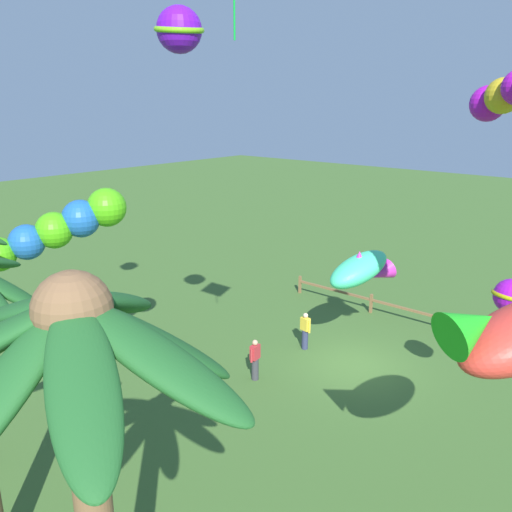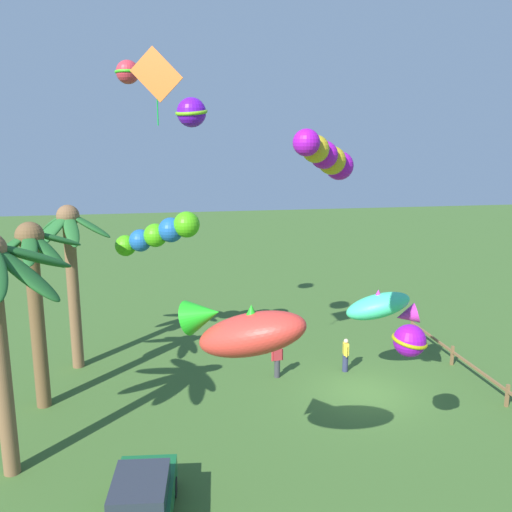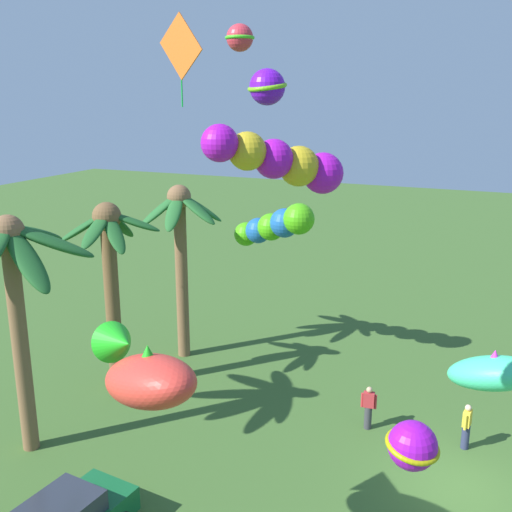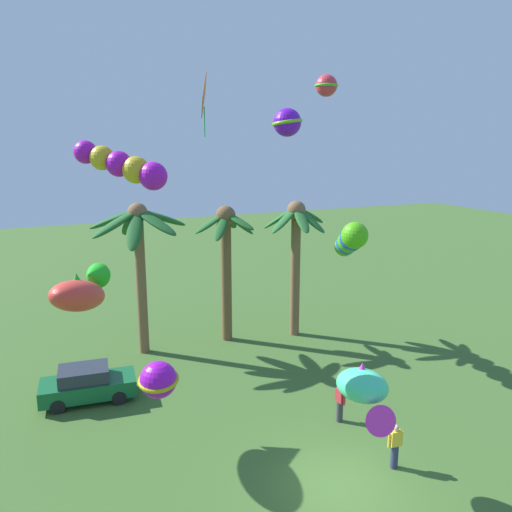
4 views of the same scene
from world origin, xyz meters
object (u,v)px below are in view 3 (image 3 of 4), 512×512
palm_tree_2 (12,271)px  kite_ball_4 (240,38)px  spectator_1 (466,426)px  kite_ball_5 (412,446)px  spectator_0 (368,407)px  kite_diamond_2 (181,47)px  palm_tree_0 (180,233)px  kite_ball_1 (267,87)px  kite_fish_3 (145,374)px  kite_tube_7 (274,226)px  kite_tube_0 (280,161)px  palm_tree_1 (110,259)px  kite_fish_6 (499,376)px

palm_tree_2 → kite_ball_4: size_ratio=5.06×
spectator_1 → kite_ball_5: size_ratio=1.07×
spectator_0 → kite_diamond_2: kite_diamond_2 is taller
palm_tree_0 → kite_ball_1: 8.73m
spectator_0 → kite_ball_1: 11.37m
kite_diamond_2 → kite_fish_3: (-5.40, -2.00, -6.96)m
kite_ball_1 → kite_tube_7: size_ratio=0.43×
palm_tree_0 → spectator_1: palm_tree_0 is taller
spectator_1 → spectator_0: bearing=90.9°
kite_diamond_2 → kite_ball_5: kite_diamond_2 is taller
spectator_0 → kite_ball_4: size_ratio=1.02×
kite_ball_4 → kite_tube_0: bearing=-151.6°
palm_tree_1 → kite_ball_4: (3.71, -3.75, 8.01)m
palm_tree_0 → palm_tree_1: (-3.82, 0.83, -0.28)m
palm_tree_2 → kite_ball_4: bearing=-25.3°
palm_tree_0 → palm_tree_1: palm_tree_0 is taller
kite_ball_5 → kite_fish_6: size_ratio=0.44×
kite_ball_4 → kite_ball_5: 16.16m
kite_fish_3 → kite_ball_5: kite_fish_3 is taller
kite_diamond_2 → kite_fish_3: 9.03m
spectator_1 → kite_fish_6: size_ratio=0.47×
kite_diamond_2 → kite_fish_3: size_ratio=0.67×
kite_ball_4 → kite_tube_7: (0.91, -1.09, -7.26)m
palm_tree_2 → kite_ball_5: bearing=-99.4°
kite_tube_0 → kite_ball_1: size_ratio=1.41×
kite_ball_5 → kite_tube_7: 13.65m
palm_tree_0 → spectator_1: bearing=-102.8°
palm_tree_0 → spectator_1: size_ratio=4.84×
palm_tree_0 → kite_ball_1: bearing=-122.6°
palm_tree_0 → kite_tube_0: kite_tube_0 is taller
spectator_1 → kite_fish_3: kite_fish_3 is taller
kite_ball_4 → kite_tube_7: size_ratio=0.38×
spectator_1 → kite_diamond_2: 14.82m
kite_tube_7 → palm_tree_0: bearing=101.2°
kite_ball_1 → kite_tube_7: 7.05m
kite_ball_5 → kite_tube_0: bearing=92.6°
palm_tree_2 → kite_diamond_2: kite_diamond_2 is taller
palm_tree_2 → kite_tube_7: bearing=-28.6°
spectator_1 → kite_ball_4: bearing=74.0°
palm_tree_0 → spectator_0: size_ratio=4.84×
kite_diamond_2 → kite_fish_6: (1.73, -8.96, -8.90)m
kite_fish_3 → kite_ball_1: bearing=4.6°
palm_tree_1 → spectator_1: bearing=-85.5°
palm_tree_0 → kite_ball_4: bearing=-92.3°
kite_tube_0 → kite_ball_4: 12.39m
kite_fish_3 → kite_fish_6: (7.13, -6.96, -1.94)m
kite_ball_1 → kite_diamond_2: size_ratio=0.70×
palm_tree_1 → kite_diamond_2: (-2.70, -4.91, 7.23)m
palm_tree_2 → kite_tube_0: bearing=-102.8°
palm_tree_1 → kite_ball_1: kite_ball_1 is taller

